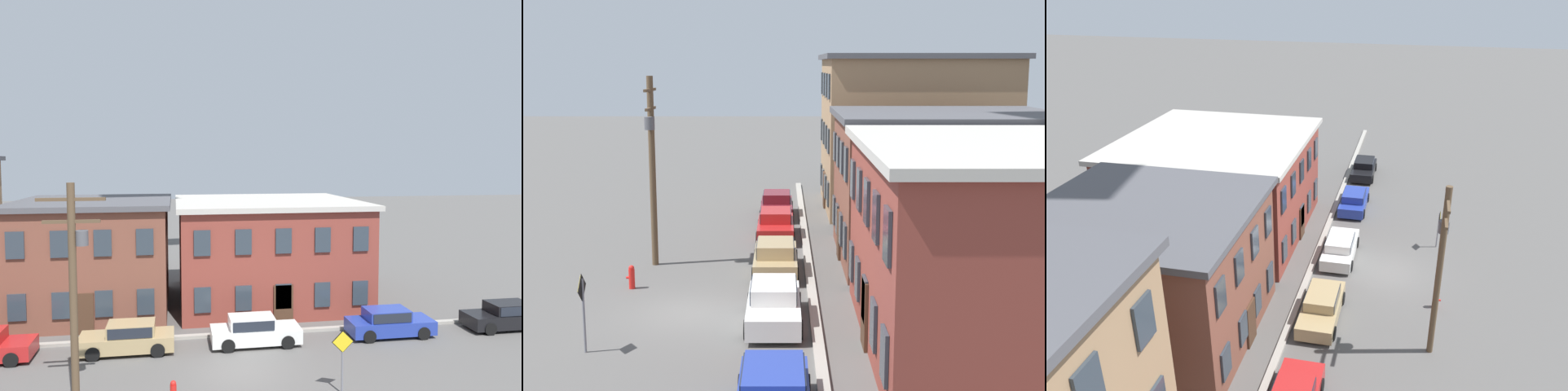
{
  "view_description": "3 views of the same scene",
  "coord_description": "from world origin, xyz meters",
  "views": [
    {
      "loc": [
        -2.72,
        -21.25,
        9.13
      ],
      "look_at": [
        1.54,
        3.8,
        7.36
      ],
      "focal_mm": 35.0,
      "sensor_mm": 36.0,
      "label": 1
    },
    {
      "loc": [
        24.97,
        3.39,
        8.82
      ],
      "look_at": [
        0.85,
        3.41,
        4.45
      ],
      "focal_mm": 50.0,
      "sensor_mm": 36.0,
      "label": 2
    },
    {
      "loc": [
        -25.81,
        -0.74,
        16.26
      ],
      "look_at": [
        0.74,
        5.06,
        4.13
      ],
      "focal_mm": 35.0,
      "sensor_mm": 36.0,
      "label": 3
    }
  ],
  "objects": [
    {
      "name": "ground_plane",
      "position": [
        0.0,
        0.0,
        0.0
      ],
      "size": [
        200.0,
        200.0,
        0.0
      ],
      "primitive_type": "plane",
      "color": "#565451"
    },
    {
      "name": "kerb_strip",
      "position": [
        0.0,
        4.5,
        0.08
      ],
      "size": [
        56.0,
        0.36,
        0.16
      ],
      "primitive_type": "cube",
      "color": "#9E998E",
      "rests_on": "ground_plane"
    },
    {
      "name": "apartment_midblock",
      "position": [
        -7.52,
        10.7,
        3.38
      ],
      "size": [
        9.08,
        9.93,
        6.73
      ],
      "color": "brown",
      "rests_on": "ground_plane"
    },
    {
      "name": "apartment_far",
      "position": [
        3.19,
        11.52,
        3.28
      ],
      "size": [
        11.71,
        11.56,
        6.54
      ],
      "color": "brown",
      "rests_on": "ground_plane"
    },
    {
      "name": "car_tan",
      "position": [
        -4.96,
        3.06,
        0.75
      ],
      "size": [
        4.4,
        1.92,
        1.43
      ],
      "color": "tan",
      "rests_on": "ground_plane"
    },
    {
      "name": "car_white",
      "position": [
        1.08,
        3.07,
        0.75
      ],
      "size": [
        4.4,
        1.92,
        1.43
      ],
      "color": "silver",
      "rests_on": "ground_plane"
    },
    {
      "name": "car_blue",
      "position": [
        8.18,
        3.15,
        0.75
      ],
      "size": [
        4.4,
        1.92,
        1.43
      ],
      "color": "#233899",
      "rests_on": "ground_plane"
    },
    {
      "name": "car_black",
      "position": [
        14.97,
        3.18,
        0.75
      ],
      "size": [
        4.4,
        1.92,
        1.43
      ],
      "color": "black",
      "rests_on": "ground_plane"
    },
    {
      "name": "caution_sign",
      "position": [
        3.66,
        -2.77,
        1.67
      ],
      "size": [
        0.89,
        0.08,
        2.53
      ],
      "color": "slate",
      "rests_on": "ground_plane"
    },
    {
      "name": "utility_pole",
      "position": [
        -6.33,
        -2.32,
        4.69
      ],
      "size": [
        2.4,
        0.44,
        8.33
      ],
      "color": "brown",
      "rests_on": "ground_plane"
    }
  ]
}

